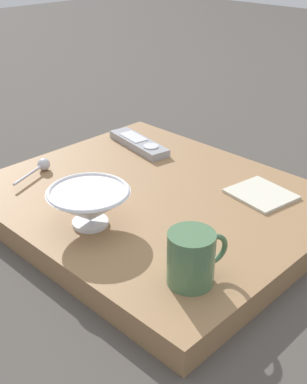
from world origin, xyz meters
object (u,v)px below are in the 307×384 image
at_px(teaspoon, 42,166).
at_px(tv_remote_near, 139,143).
at_px(cereal_bowl, 89,205).
at_px(coffee_mug, 192,258).
at_px(folded_napkin, 261,194).

distance_m(teaspoon, tv_remote_near, 0.26).
distance_m(cereal_bowl, teaspoon, 0.27).
bearing_deg(coffee_mug, teaspoon, 82.67).
xyz_separation_m(cereal_bowl, coffee_mug, (0.00, -0.25, 0.00)).
relative_size(coffee_mug, teaspoon, 0.89).
bearing_deg(tv_remote_near, coffee_mug, -125.40).
xyz_separation_m(cereal_bowl, teaspoon, (0.07, 0.26, -0.03)).
relative_size(cereal_bowl, coffee_mug, 1.47).
xyz_separation_m(coffee_mug, folded_napkin, (0.32, 0.08, -0.04)).
distance_m(cereal_bowl, coffee_mug, 0.25).
height_order(teaspoon, tv_remote_near, teaspoon).
xyz_separation_m(cereal_bowl, folded_napkin, (0.32, -0.16, -0.04)).
relative_size(teaspoon, tv_remote_near, 0.59).
bearing_deg(folded_napkin, tv_remote_near, 89.70).
distance_m(coffee_mug, tv_remote_near, 0.55).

